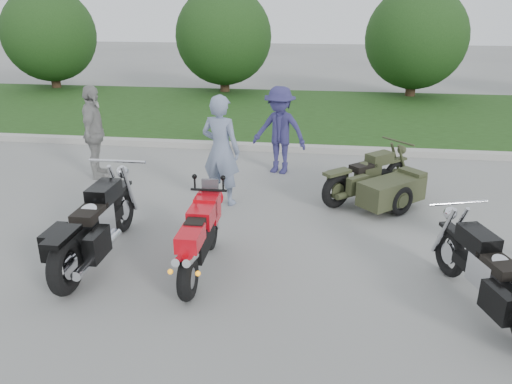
# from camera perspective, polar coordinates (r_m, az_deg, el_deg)

# --- Properties ---
(ground) EXTENTS (80.00, 80.00, 0.00)m
(ground) POSITION_cam_1_polar(r_m,az_deg,el_deg) (6.70, -1.05, -9.54)
(ground) COLOR #9B9B96
(ground) RESTS_ON ground
(curb) EXTENTS (60.00, 0.30, 0.15)m
(curb) POSITION_cam_1_polar(r_m,az_deg,el_deg) (12.20, 3.37, 5.06)
(curb) COLOR #AFADA5
(curb) RESTS_ON ground
(grass_strip) EXTENTS (60.00, 8.00, 0.14)m
(grass_strip) POSITION_cam_1_polar(r_m,az_deg,el_deg) (16.22, 4.63, 8.98)
(grass_strip) COLOR #2C5D20
(grass_strip) RESTS_ON ground
(tree_far_left) EXTENTS (3.60, 3.60, 4.00)m
(tree_far_left) POSITION_cam_1_polar(r_m,az_deg,el_deg) (22.12, -22.54, 16.26)
(tree_far_left) COLOR #3F2B1C
(tree_far_left) RESTS_ON ground
(tree_mid_left) EXTENTS (3.60, 3.60, 4.00)m
(tree_mid_left) POSITION_cam_1_polar(r_m,az_deg,el_deg) (19.64, -3.70, 17.33)
(tree_mid_left) COLOR #3F2B1C
(tree_mid_left) RESTS_ON ground
(tree_mid_right) EXTENTS (3.60, 3.60, 4.00)m
(tree_mid_right) POSITION_cam_1_polar(r_m,az_deg,el_deg) (19.48, 17.82, 16.40)
(tree_mid_right) COLOR #3F2B1C
(tree_mid_right) RESTS_ON ground
(sportbike_red) EXTENTS (0.32, 1.89, 0.90)m
(sportbike_red) POSITION_cam_1_polar(r_m,az_deg,el_deg) (6.56, -6.53, -5.14)
(sportbike_red) COLOR black
(sportbike_red) RESTS_ON ground
(cruiser_left) EXTENTS (0.43, 2.55, 0.98)m
(cruiser_left) POSITION_cam_1_polar(r_m,az_deg,el_deg) (7.16, -18.02, -4.00)
(cruiser_left) COLOR black
(cruiser_left) RESTS_ON ground
(cruiser_right) EXTENTS (0.88, 2.22, 0.88)m
(cruiser_right) POSITION_cam_1_polar(r_m,az_deg,el_deg) (6.33, 25.53, -9.07)
(cruiser_right) COLOR black
(cruiser_right) RESTS_ON ground
(cruiser_sidecar) EXTENTS (1.84, 1.90, 0.83)m
(cruiser_sidecar) POSITION_cam_1_polar(r_m,az_deg,el_deg) (8.99, 13.96, 0.73)
(cruiser_sidecar) COLOR black
(cruiser_sidecar) RESTS_ON ground
(person_stripe) EXTENTS (0.82, 0.65, 1.95)m
(person_stripe) POSITION_cam_1_polar(r_m,az_deg,el_deg) (8.72, -4.03, 4.76)
(person_stripe) COLOR #7987A5
(person_stripe) RESTS_ON ground
(person_denim) EXTENTS (1.32, 0.99, 1.82)m
(person_denim) POSITION_cam_1_polar(r_m,az_deg,el_deg) (10.40, 2.71, 7.03)
(person_denim) COLOR navy
(person_denim) RESTS_ON ground
(person_back) EXTENTS (0.69, 1.18, 1.89)m
(person_back) POSITION_cam_1_polar(r_m,az_deg,el_deg) (10.58, -18.01, 6.47)
(person_back) COLOR #989793
(person_back) RESTS_ON ground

